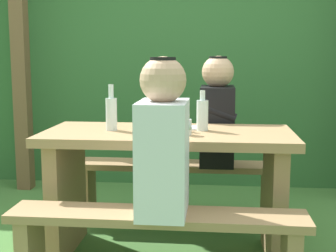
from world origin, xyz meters
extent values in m
cube|color=#336533|center=(0.00, 1.98, 1.14)|extent=(6.40, 0.92, 2.27)
cube|color=brown|center=(-1.38, 1.26, 1.02)|extent=(0.12, 0.12, 2.03)
cube|color=#9E7A51|center=(0.00, 0.00, 0.71)|extent=(1.40, 0.64, 0.05)
cube|color=#9E7A51|center=(-0.60, 0.00, 0.34)|extent=(0.08, 0.54, 0.68)
cube|color=#9E7A51|center=(0.60, 0.00, 0.34)|extent=(0.08, 0.54, 0.68)
cube|color=#9E7A51|center=(0.00, -0.51, 0.41)|extent=(1.40, 0.24, 0.04)
cube|color=#9E7A51|center=(0.00, 0.51, 0.41)|extent=(1.40, 0.24, 0.04)
cube|color=#9E7A51|center=(-0.62, 0.51, 0.20)|extent=(0.07, 0.22, 0.39)
cube|color=#9E7A51|center=(0.62, 0.51, 0.20)|extent=(0.07, 0.22, 0.39)
cube|color=silver|center=(0.03, -0.51, 0.69)|extent=(0.22, 0.34, 0.52)
sphere|color=tan|center=(0.03, -0.51, 1.04)|extent=(0.21, 0.21, 0.21)
cylinder|color=black|center=(0.03, -0.51, 1.13)|extent=(0.12, 0.12, 0.02)
cylinder|color=silver|center=(0.03, -0.37, 0.79)|extent=(0.25, 0.07, 0.15)
cube|color=black|center=(0.28, 0.51, 0.69)|extent=(0.22, 0.34, 0.52)
sphere|color=tan|center=(0.28, 0.51, 1.04)|extent=(0.21, 0.21, 0.21)
cylinder|color=black|center=(0.28, 0.51, 1.13)|extent=(0.12, 0.12, 0.02)
cylinder|color=black|center=(0.28, 0.37, 0.79)|extent=(0.25, 0.07, 0.15)
cylinder|color=silver|center=(0.11, -0.12, 0.77)|extent=(0.07, 0.07, 0.08)
cylinder|color=silver|center=(0.19, 0.04, 0.82)|extent=(0.07, 0.07, 0.17)
cylinder|color=silver|center=(0.19, 0.04, 0.93)|extent=(0.03, 0.03, 0.06)
cylinder|color=silver|center=(-0.32, 0.00, 0.82)|extent=(0.06, 0.06, 0.18)
cylinder|color=silver|center=(-0.32, 0.00, 0.95)|extent=(0.03, 0.03, 0.08)
cylinder|color=silver|center=(-0.01, 0.06, 0.81)|extent=(0.06, 0.06, 0.15)
cylinder|color=silver|center=(-0.01, 0.06, 0.91)|extent=(0.03, 0.03, 0.06)
cube|color=silver|center=(0.14, 0.11, 0.74)|extent=(0.09, 0.15, 0.01)
camera|label=1|loc=(0.27, -2.61, 1.16)|focal=50.61mm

